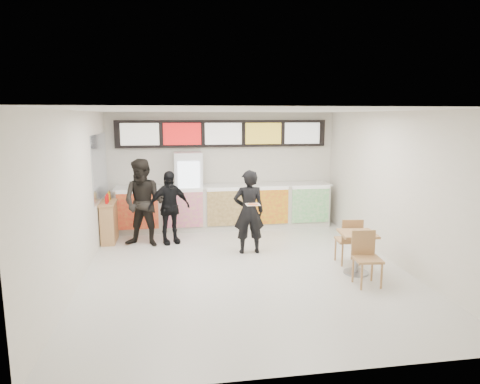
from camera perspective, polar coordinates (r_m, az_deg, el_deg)
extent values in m
plane|color=beige|center=(8.38, 0.65, -10.17)|extent=(7.00, 7.00, 0.00)
plane|color=white|center=(7.86, 0.69, 10.81)|extent=(7.00, 7.00, 0.00)
plane|color=silver|center=(11.41, -2.29, 3.03)|extent=(6.00, 0.00, 6.00)
plane|color=silver|center=(8.05, -20.89, -0.60)|extent=(0.00, 7.00, 7.00)
plane|color=silver|center=(8.98, 19.89, 0.51)|extent=(0.00, 7.00, 7.00)
cube|color=silver|center=(11.18, -2.01, -2.06)|extent=(5.50, 0.70, 1.10)
cube|color=silver|center=(11.07, -2.03, 0.83)|extent=(5.56, 0.76, 0.04)
cube|color=red|center=(10.75, -13.49, -2.52)|extent=(0.99, 0.02, 0.90)
cube|color=#D02E98|center=(10.72, -7.61, -2.37)|extent=(0.99, 0.02, 0.90)
cube|color=brown|center=(10.80, -1.77, -2.19)|extent=(0.99, 0.02, 0.90)
cube|color=gold|center=(10.99, 3.94, -1.99)|extent=(0.99, 0.02, 0.90)
cube|color=green|center=(11.28, 9.39, -1.79)|extent=(0.99, 0.02, 0.90)
cube|color=black|center=(11.26, -2.27, 7.79)|extent=(5.50, 0.12, 0.70)
cube|color=silver|center=(11.14, -13.22, 7.51)|extent=(0.95, 0.02, 0.55)
cube|color=red|center=(11.11, -7.71, 7.68)|extent=(0.95, 0.02, 0.55)
cube|color=white|center=(11.19, -2.23, 7.77)|extent=(0.95, 0.02, 0.55)
cube|color=gold|center=(11.36, 3.14, 7.80)|extent=(0.95, 0.02, 0.55)
cube|color=silver|center=(11.63, 8.30, 7.76)|extent=(0.95, 0.02, 0.55)
cube|color=white|center=(11.04, -6.86, 0.10)|extent=(0.70, 0.65, 2.00)
cube|color=white|center=(10.70, -6.79, 0.06)|extent=(0.54, 0.02, 1.50)
cylinder|color=#1E8317|center=(10.85, -7.85, -3.06)|extent=(0.07, 0.07, 0.22)
cylinder|color=#FF4115|center=(10.85, -7.11, -3.04)|extent=(0.07, 0.07, 0.22)
cylinder|color=red|center=(10.86, -6.37, -3.02)|extent=(0.07, 0.07, 0.22)
cylinder|color=blue|center=(10.87, -5.63, -2.99)|extent=(0.07, 0.07, 0.22)
cylinder|color=#FF4115|center=(10.77, -7.89, -1.09)|extent=(0.07, 0.07, 0.22)
cylinder|color=red|center=(10.77, -7.15, -1.07)|extent=(0.07, 0.07, 0.22)
cylinder|color=blue|center=(10.78, -6.41, -1.05)|extent=(0.07, 0.07, 0.22)
cylinder|color=#1E8317|center=(10.79, -5.66, -1.03)|extent=(0.07, 0.07, 0.22)
cylinder|color=red|center=(10.70, -7.94, 0.90)|extent=(0.07, 0.07, 0.22)
cylinder|color=blue|center=(10.71, -7.19, 0.93)|extent=(0.07, 0.07, 0.22)
cylinder|color=#1E8317|center=(10.71, -6.45, 0.95)|extent=(0.07, 0.07, 0.22)
cylinder|color=#FF4115|center=(10.72, -5.70, 0.97)|extent=(0.07, 0.07, 0.22)
cylinder|color=blue|center=(10.65, -7.99, 2.92)|extent=(0.07, 0.07, 0.22)
cylinder|color=#1E8317|center=(10.65, -7.24, 2.94)|extent=(0.07, 0.07, 0.22)
cylinder|color=#FF4115|center=(10.66, -6.49, 2.96)|extent=(0.07, 0.07, 0.22)
cylinder|color=red|center=(10.67, -5.73, 2.98)|extent=(0.07, 0.07, 0.22)
cube|color=#B2B7BF|center=(10.40, -18.20, 3.23)|extent=(0.01, 2.00, 1.50)
imported|color=black|center=(9.07, 1.19, -2.66)|extent=(0.66, 0.44, 1.80)
imported|color=black|center=(9.78, -12.71, -1.44)|extent=(1.15, 1.02, 1.98)
imported|color=black|center=(9.90, -9.45, -2.04)|extent=(1.07, 0.71, 1.69)
cube|color=beige|center=(8.59, 1.72, -1.68)|extent=(0.28, 0.28, 0.01)
cone|color=#CC7233|center=(8.59, 1.72, -1.61)|extent=(0.36, 0.36, 0.02)
cube|color=tan|center=(8.20, 15.43, -5.37)|extent=(0.70, 0.70, 0.04)
cylinder|color=gray|center=(8.30, 15.31, -7.96)|extent=(0.08, 0.08, 0.76)
cylinder|color=gray|center=(8.42, 15.19, -10.31)|extent=(0.46, 0.46, 0.03)
cube|color=tan|center=(7.76, 16.66, -8.59)|extent=(0.49, 0.49, 0.04)
cube|color=tan|center=(7.86, 16.12, -6.47)|extent=(0.42, 0.08, 0.44)
cube|color=tan|center=(8.80, 14.18, -6.23)|extent=(0.49, 0.49, 0.04)
cube|color=tan|center=(8.56, 14.77, -5.04)|extent=(0.42, 0.08, 0.44)
cube|color=tan|center=(10.42, -17.04, -3.94)|extent=(0.30, 0.81, 0.91)
cube|color=tan|center=(10.32, -17.18, -1.39)|extent=(0.34, 0.85, 0.04)
cylinder|color=red|center=(10.09, -17.38, -1.02)|extent=(0.06, 0.06, 0.18)
cylinder|color=red|center=(10.25, -17.25, -0.84)|extent=(0.06, 0.06, 0.18)
cylinder|color=yellow|center=(10.42, -17.12, -0.66)|extent=(0.06, 0.06, 0.18)
cylinder|color=brown|center=(10.58, -17.00, -0.50)|extent=(0.06, 0.06, 0.18)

